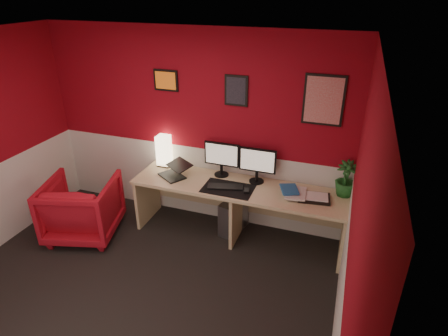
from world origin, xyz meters
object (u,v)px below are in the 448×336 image
(laptop, at_px, (172,169))
(zen_tray, at_px, (314,198))
(shoji_lamp, at_px, (164,151))
(potted_plant, at_px, (346,179))
(monitor_left, at_px, (221,154))
(armchair, at_px, (82,208))
(monitor_right, at_px, (257,160))
(pc_tower, at_px, (234,215))
(desk, at_px, (238,212))

(laptop, bearing_deg, zen_tray, 34.20)
(shoji_lamp, xyz_separation_m, potted_plant, (2.31, -0.03, 0.01))
(zen_tray, bearing_deg, monitor_left, 169.93)
(armchair, bearing_deg, zen_tray, 176.13)
(monitor_right, height_order, armchair, monitor_right)
(monitor_left, distance_m, pc_tower, 0.83)
(desk, height_order, potted_plant, potted_plant)
(laptop, distance_m, zen_tray, 1.76)
(desk, distance_m, monitor_left, 0.75)
(shoji_lamp, xyz_separation_m, pc_tower, (1.01, -0.12, -0.70))
(monitor_left, relative_size, monitor_right, 1.00)
(shoji_lamp, distance_m, laptop, 0.37)
(monitor_left, bearing_deg, laptop, -156.77)
(desk, relative_size, monitor_left, 4.48)
(desk, relative_size, monitor_right, 4.48)
(desk, distance_m, zen_tray, 0.97)
(monitor_right, bearing_deg, armchair, -159.51)
(shoji_lamp, distance_m, armchair, 1.24)
(shoji_lamp, xyz_separation_m, laptop, (0.24, -0.27, -0.09))
(laptop, height_order, potted_plant, potted_plant)
(potted_plant, bearing_deg, laptop, -173.41)
(laptop, relative_size, potted_plant, 0.79)
(monitor_right, distance_m, potted_plant, 1.03)
(shoji_lamp, height_order, zen_tray, shoji_lamp)
(laptop, relative_size, monitor_left, 0.57)
(potted_plant, relative_size, armchair, 0.50)
(zen_tray, bearing_deg, armchair, -168.14)
(monitor_left, relative_size, pc_tower, 1.29)
(desk, relative_size, zen_tray, 7.43)
(laptop, bearing_deg, armchair, -118.46)
(laptop, distance_m, monitor_left, 0.65)
(desk, xyz_separation_m, monitor_right, (0.18, 0.18, 0.66))
(shoji_lamp, relative_size, armchair, 0.47)
(armchair, bearing_deg, laptop, -167.23)
(shoji_lamp, height_order, armchair, shoji_lamp)
(pc_tower, bearing_deg, zen_tray, 6.35)
(zen_tray, bearing_deg, potted_plant, 33.35)
(monitor_left, bearing_deg, monitor_right, -3.39)
(monitor_right, relative_size, armchair, 0.69)
(laptop, height_order, pc_tower, laptop)
(zen_tray, relative_size, pc_tower, 0.78)
(pc_tower, bearing_deg, armchair, -145.67)
(laptop, xyz_separation_m, armchair, (-1.00, -0.54, -0.46))
(shoji_lamp, distance_m, monitor_left, 0.82)
(desk, xyz_separation_m, zen_tray, (0.90, 0.00, 0.38))
(shoji_lamp, xyz_separation_m, armchair, (-0.77, -0.81, -0.55))
(shoji_lamp, bearing_deg, potted_plant, -0.74)
(desk, bearing_deg, laptop, -177.66)
(laptop, bearing_deg, monitor_right, 44.93)
(shoji_lamp, xyz_separation_m, monitor_left, (0.81, -0.02, 0.09))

